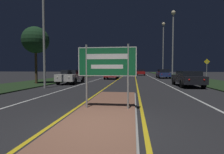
# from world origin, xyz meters

# --- Properties ---
(ground_plane) EXTENTS (160.00, 160.00, 0.00)m
(ground_plane) POSITION_xyz_m (0.00, 0.00, 0.00)
(ground_plane) COLOR #232326
(median_island) EXTENTS (2.21, 9.14, 0.10)m
(median_island) POSITION_xyz_m (0.00, 1.95, 0.04)
(median_island) COLOR #999993
(median_island) RESTS_ON ground_plane
(verge_left) EXTENTS (5.00, 100.00, 0.08)m
(verge_left) POSITION_xyz_m (-9.50, 20.00, 0.04)
(verge_left) COLOR #1E3319
(verge_left) RESTS_ON ground_plane
(verge_right) EXTENTS (5.00, 100.00, 0.08)m
(verge_right) POSITION_xyz_m (9.50, 20.00, 0.04)
(verge_right) COLOR #1E3319
(verge_right) RESTS_ON ground_plane
(centre_line_yellow_left) EXTENTS (0.12, 70.00, 0.01)m
(centre_line_yellow_left) POSITION_xyz_m (-1.29, 25.00, 0.00)
(centre_line_yellow_left) COLOR gold
(centre_line_yellow_left) RESTS_ON ground_plane
(centre_line_yellow_right) EXTENTS (0.12, 70.00, 0.01)m
(centre_line_yellow_right) POSITION_xyz_m (1.29, 25.00, 0.00)
(centre_line_yellow_right) COLOR gold
(centre_line_yellow_right) RESTS_ON ground_plane
(lane_line_white_left) EXTENTS (0.12, 70.00, 0.01)m
(lane_line_white_left) POSITION_xyz_m (-4.20, 25.00, 0.00)
(lane_line_white_left) COLOR silver
(lane_line_white_left) RESTS_ON ground_plane
(lane_line_white_right) EXTENTS (0.12, 70.00, 0.01)m
(lane_line_white_right) POSITION_xyz_m (4.20, 25.00, 0.00)
(lane_line_white_right) COLOR silver
(lane_line_white_right) RESTS_ON ground_plane
(edge_line_white_left) EXTENTS (0.10, 70.00, 0.01)m
(edge_line_white_left) POSITION_xyz_m (-7.20, 25.00, 0.00)
(edge_line_white_left) COLOR silver
(edge_line_white_left) RESTS_ON ground_plane
(edge_line_white_right) EXTENTS (0.10, 70.00, 0.01)m
(edge_line_white_right) POSITION_xyz_m (7.20, 25.00, 0.00)
(edge_line_white_right) COLOR silver
(edge_line_white_right) RESTS_ON ground_plane
(highway_sign) EXTENTS (2.18, 0.07, 2.38)m
(highway_sign) POSITION_xyz_m (0.00, 1.94, 1.76)
(highway_sign) COLOR #9E9E99
(highway_sign) RESTS_ON median_island
(streetlight_left_near) EXTENTS (0.52, 0.52, 10.56)m
(streetlight_left_near) POSITION_xyz_m (-6.14, 8.78, 6.67)
(streetlight_left_near) COLOR #9E9E99
(streetlight_left_near) RESTS_ON ground_plane
(streetlight_right_near) EXTENTS (0.56, 0.56, 9.37)m
(streetlight_right_near) POSITION_xyz_m (6.21, 20.17, 6.23)
(streetlight_right_near) COLOR #9E9E99
(streetlight_right_near) RESTS_ON ground_plane
(streetlight_right_far) EXTENTS (0.59, 0.59, 9.92)m
(streetlight_right_far) POSITION_xyz_m (6.26, 28.37, 6.68)
(streetlight_right_far) COLOR #9E9E99
(streetlight_right_far) RESTS_ON ground_plane
(car_receding_0) EXTENTS (1.89, 4.76, 1.37)m
(car_receding_0) POSITION_xyz_m (5.70, 11.62, 0.75)
(car_receding_0) COLOR black
(car_receding_0) RESTS_ON ground_plane
(car_receding_1) EXTENTS (1.87, 4.47, 1.48)m
(car_receding_1) POSITION_xyz_m (5.76, 24.87, 0.77)
(car_receding_1) COLOR navy
(car_receding_1) RESTS_ON ground_plane
(car_receding_2) EXTENTS (1.97, 4.26, 1.35)m
(car_receding_2) POSITION_xyz_m (2.61, 37.03, 0.73)
(car_receding_2) COLOR maroon
(car_receding_2) RESTS_ON ground_plane
(car_approaching_0) EXTENTS (1.94, 4.21, 1.43)m
(car_approaching_0) POSITION_xyz_m (-5.56, 13.22, 0.78)
(car_approaching_0) COLOR silver
(car_approaching_0) RESTS_ON ground_plane
(car_approaching_1) EXTENTS (1.93, 4.07, 1.37)m
(car_approaching_1) POSITION_xyz_m (-2.32, 21.55, 0.74)
(car_approaching_1) COLOR maroon
(car_approaching_1) RESTS_ON ground_plane
(car_approaching_2) EXTENTS (1.94, 4.24, 1.45)m
(car_approaching_2) POSITION_xyz_m (-2.89, 30.54, 0.78)
(car_approaching_2) COLOR silver
(car_approaching_2) RESTS_ON ground_plane
(warning_sign) EXTENTS (0.60, 0.06, 2.53)m
(warning_sign) POSITION_xyz_m (8.65, 15.10, 1.60)
(warning_sign) COLOR #9E9E99
(warning_sign) RESTS_ON verge_right
(roadside_palm_left) EXTENTS (2.64, 2.64, 5.68)m
(roadside_palm_left) POSITION_xyz_m (-8.80, 12.05, 4.41)
(roadside_palm_left) COLOR #4C3823
(roadside_palm_left) RESTS_ON verge_left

